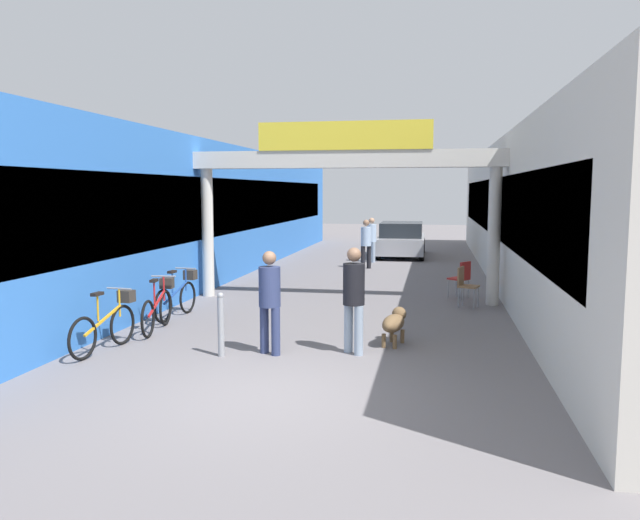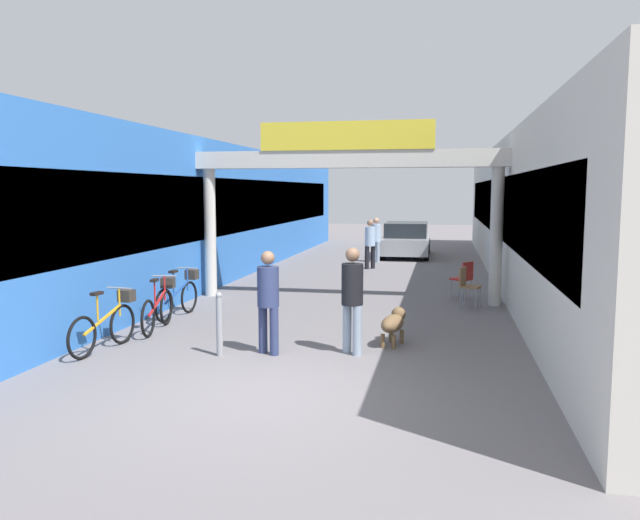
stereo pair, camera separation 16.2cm
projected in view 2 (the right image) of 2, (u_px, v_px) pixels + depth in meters
name	position (u px, v px, depth m)	size (l,w,h in m)	color
ground_plane	(264.00, 392.00, 7.94)	(80.00, 80.00, 0.00)	slate
storefront_left	(206.00, 211.00, 19.43)	(3.00, 26.00, 3.85)	blue
storefront_right	(549.00, 213.00, 17.46)	(3.00, 26.00, 3.85)	beige
arcade_sign_gateway	(347.00, 175.00, 14.26)	(7.40, 0.47, 4.11)	beige
pedestrian_with_dog	(352.00, 293.00, 9.72)	(0.48, 0.48, 1.68)	#8C9EB2
pedestrian_companion	(268.00, 296.00, 9.71)	(0.46, 0.46, 1.63)	navy
pedestrian_carrying_crate	(370.00, 241.00, 20.38)	(0.48, 0.48, 1.61)	black
pedestrian_elderly_walking	(376.00, 237.00, 22.23)	(0.48, 0.48, 1.59)	#8C9EB2
dog_on_leash	(394.00, 323.00, 10.36)	(0.48, 0.85, 0.59)	brown
bicycle_orange_nearest	(107.00, 323.00, 10.04)	(0.46, 1.68, 0.98)	black
bicycle_red_second	(159.00, 306.00, 11.49)	(0.46, 1.68, 0.98)	black
bicycle_blue_third	(180.00, 295.00, 12.68)	(0.46, 1.69, 0.98)	black
bollard_post_metal	(219.00, 324.00, 9.64)	(0.10, 0.10, 1.00)	gray
cafe_chair_wood_nearer	(467.00, 283.00, 13.63)	(0.50, 0.50, 0.89)	gray
cafe_chair_red_farther	(464.00, 276.00, 14.72)	(0.56, 0.56, 0.89)	gray
parked_car_silver	(406.00, 240.00, 24.24)	(1.82, 4.02, 1.33)	#99999E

